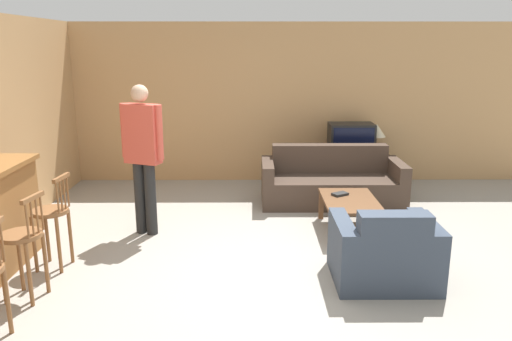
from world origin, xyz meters
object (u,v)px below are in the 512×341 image
(couch_far, at_px, (331,183))
(table_lamp, at_px, (377,131))
(tv_unit, at_px, (350,169))
(book_on_table, at_px, (340,194))
(armchair_near, at_px, (385,254))
(coffee_table, at_px, (350,204))
(person_by_window, at_px, (143,151))
(tv, at_px, (351,138))
(bar_chair_mid, at_px, (23,244))
(bar_chair_far, at_px, (52,219))

(couch_far, bearing_deg, table_lamp, 46.43)
(tv_unit, xyz_separation_m, book_on_table, (-0.48, -1.88, 0.14))
(armchair_near, height_order, coffee_table, armchair_near)
(armchair_near, xyz_separation_m, book_on_table, (-0.17, 1.53, 0.14))
(table_lamp, distance_m, person_by_window, 3.90)
(armchair_near, height_order, person_by_window, person_by_window)
(coffee_table, xyz_separation_m, table_lamp, (0.80, 2.07, 0.55))
(couch_far, xyz_separation_m, tv, (0.43, 0.88, 0.51))
(bar_chair_mid, bearing_deg, coffee_table, 27.17)
(bar_chair_far, distance_m, table_lamp, 5.07)
(armchair_near, xyz_separation_m, table_lamp, (0.72, 3.42, 0.61))
(bar_chair_far, height_order, book_on_table, bar_chair_far)
(couch_far, xyz_separation_m, coffee_table, (0.04, -1.19, 0.07))
(book_on_table, bearing_deg, person_by_window, -174.64)
(book_on_table, bearing_deg, armchair_near, -83.55)
(coffee_table, relative_size, book_on_table, 4.50)
(bar_chair_far, height_order, tv_unit, bar_chair_far)
(bar_chair_far, relative_size, tv, 1.39)
(armchair_near, distance_m, tv_unit, 3.43)
(bar_chair_far, distance_m, couch_far, 3.87)
(person_by_window, bearing_deg, tv, 36.23)
(tv_unit, relative_size, tv, 1.62)
(bar_chair_mid, xyz_separation_m, person_by_window, (0.74, 1.62, 0.50))
(couch_far, xyz_separation_m, armchair_near, (0.12, -2.53, 0.00))
(bar_chair_far, distance_m, tv, 4.75)
(bar_chair_far, xyz_separation_m, table_lamp, (4.02, 3.07, 0.37))
(armchair_near, relative_size, person_by_window, 0.54)
(person_by_window, bearing_deg, armchair_near, -27.03)
(bar_chair_mid, distance_m, table_lamp, 5.49)
(tv, height_order, book_on_table, tv)
(bar_chair_far, relative_size, person_by_window, 0.55)
(coffee_table, bearing_deg, bar_chair_far, -162.75)
(armchair_near, distance_m, book_on_table, 1.55)
(bar_chair_far, relative_size, table_lamp, 2.17)
(armchair_near, bearing_deg, table_lamp, 78.17)
(armchair_near, xyz_separation_m, coffee_table, (-0.08, 1.35, 0.06))
(couch_far, height_order, armchair_near, couch_far)
(bar_chair_mid, distance_m, tv, 5.20)
(coffee_table, relative_size, tv, 1.45)
(armchair_near, bearing_deg, coffee_table, 93.41)
(bar_chair_mid, distance_m, armchair_near, 3.33)
(couch_far, relative_size, tv_unit, 1.77)
(bar_chair_mid, bearing_deg, person_by_window, 65.37)
(bar_chair_far, distance_m, armchair_near, 3.33)
(couch_far, relative_size, coffee_table, 1.97)
(coffee_table, bearing_deg, tv, 79.34)
(bar_chair_far, height_order, coffee_table, bar_chair_far)
(bar_chair_far, xyz_separation_m, book_on_table, (3.13, 1.19, -0.10))
(bar_chair_far, height_order, table_lamp, table_lamp)
(coffee_table, bearing_deg, person_by_window, -179.11)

